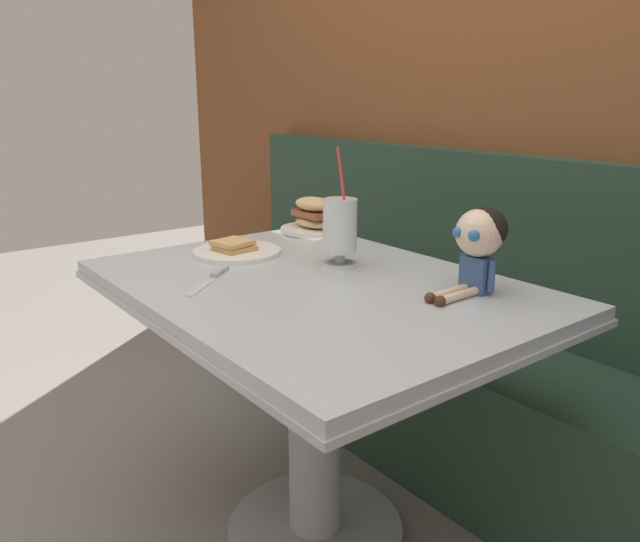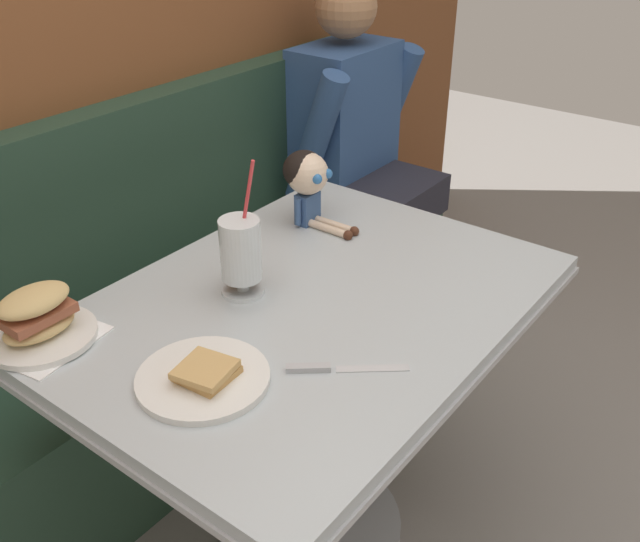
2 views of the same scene
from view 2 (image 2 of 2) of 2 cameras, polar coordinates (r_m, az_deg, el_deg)
name	(u,v)px [view 2 (image 2 of 2)]	position (r m, az deg, el deg)	size (l,w,h in m)	color
wood_panel_wall	(37,33)	(2.02, -21.70, 17.30)	(4.40, 0.08, 2.40)	brown
booth_bench	(144,348)	(2.18, -13.91, -6.01)	(2.60, 0.48, 1.00)	#233D2D
diner_table	(311,370)	(1.68, -0.76, -7.96)	(1.11, 0.81, 0.74)	#B2BCC1
toast_plate	(204,377)	(1.35, -9.30, -8.36)	(0.25, 0.25, 0.04)	white
milkshake_glass	(241,254)	(1.55, -6.35, 1.39)	(0.10, 0.10, 0.31)	silver
sandwich_plate	(38,320)	(1.52, -21.64, -3.69)	(0.23, 0.23, 0.12)	white
butter_knife	(326,368)	(1.36, 0.48, -7.78)	(0.16, 0.19, 0.01)	silver
seated_doll	(307,177)	(1.85, -1.02, 7.50)	(0.11, 0.22, 0.20)	#385689
diner_patron	(353,128)	(2.60, 2.66, 11.36)	(0.55, 0.48, 0.81)	#2D4C7F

